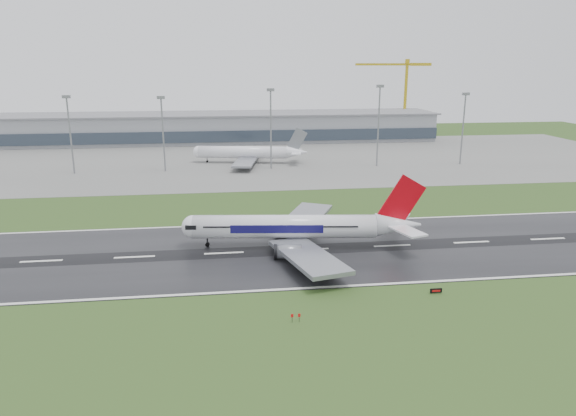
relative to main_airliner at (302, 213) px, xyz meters
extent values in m
plane|color=#294519|center=(-18.42, -2.36, -8.42)|extent=(520.00, 520.00, 0.00)
cube|color=black|center=(-18.42, -2.36, -8.37)|extent=(400.00, 45.00, 0.10)
cube|color=slate|center=(-18.42, 122.64, -8.38)|extent=(400.00, 130.00, 0.08)
cube|color=gray|center=(-18.42, 182.64, -0.92)|extent=(240.00, 36.00, 15.00)
cylinder|color=gray|center=(-76.48, 97.64, 6.29)|extent=(0.64, 0.64, 29.44)
cylinder|color=gray|center=(-40.97, 97.64, 6.02)|extent=(0.64, 0.64, 28.88)
cylinder|color=gray|center=(2.28, 97.64, 7.36)|extent=(0.64, 0.64, 31.58)
cylinder|color=gray|center=(47.57, 97.64, 7.97)|extent=(0.64, 0.64, 32.78)
cylinder|color=gray|center=(85.01, 97.64, 6.28)|extent=(0.64, 0.64, 29.40)
camera|label=1|loc=(-18.31, -116.85, 33.43)|focal=32.75mm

